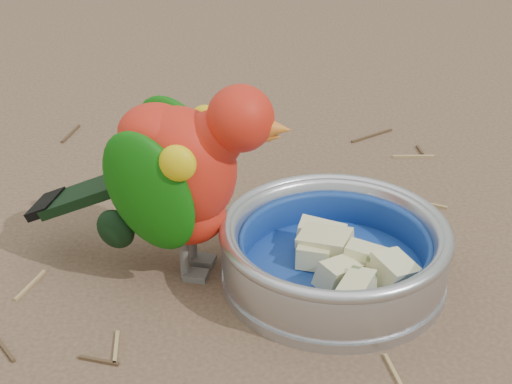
{
  "coord_description": "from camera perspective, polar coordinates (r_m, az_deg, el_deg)",
  "views": [
    {
      "loc": [
        -0.02,
        -0.52,
        0.43
      ],
      "look_at": [
        0.04,
        0.12,
        0.08
      ],
      "focal_mm": 55.0,
      "sensor_mm": 36.0,
      "label": 1
    }
  ],
  "objects": [
    {
      "name": "ground",
      "position": [
        0.67,
        -2.52,
        -11.11
      ],
      "size": [
        60.0,
        60.0,
        0.0
      ],
      "primitive_type": "plane",
      "color": "brown"
    },
    {
      "name": "food_bowl",
      "position": [
        0.75,
        5.63,
        -5.99
      ],
      "size": [
        0.21,
        0.21,
        0.02
      ],
      "primitive_type": "cylinder",
      "color": "#B2B2BA",
      "rests_on": "ground"
    },
    {
      "name": "bowl_wall",
      "position": [
        0.73,
        5.74,
        -4.06
      ],
      "size": [
        0.21,
        0.21,
        0.04
      ],
      "primitive_type": null,
      "color": "#B2B2BA",
      "rests_on": "food_bowl"
    },
    {
      "name": "fruit_wedges",
      "position": [
        0.73,
        5.72,
        -4.52
      ],
      "size": [
        0.13,
        0.13,
        0.03
      ],
      "primitive_type": null,
      "color": "beige",
      "rests_on": "food_bowl"
    },
    {
      "name": "lory_parrot",
      "position": [
        0.72,
        -5.5,
        0.55
      ],
      "size": [
        0.25,
        0.18,
        0.19
      ],
      "primitive_type": null,
      "rotation": [
        0.0,
        0.0,
        -1.89
      ],
      "color": "red",
      "rests_on": "ground"
    },
    {
      "name": "ground_debris",
      "position": [
        0.72,
        -1.24,
        -7.53
      ],
      "size": [
        0.9,
        0.8,
        0.01
      ],
      "primitive_type": null,
      "color": "#A48654",
      "rests_on": "ground"
    }
  ]
}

